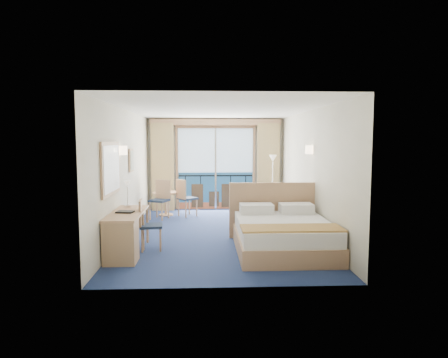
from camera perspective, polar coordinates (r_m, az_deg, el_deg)
floor at (r=8.88m, az=-0.70°, el=-7.79°), size 6.50×6.50×0.00m
room_walls at (r=8.65m, az=-0.71°, el=3.75°), size 4.04×6.54×2.72m
balcony_door at (r=11.89m, az=-1.24°, el=1.16°), size 2.36×0.03×2.52m
curtain_left at (r=11.80m, az=-8.74°, el=1.71°), size 0.65×0.22×2.55m
curtain_right at (r=11.87m, az=6.31°, el=1.76°), size 0.65×0.22×2.55m
pelmet at (r=11.75m, az=-1.21°, el=8.12°), size 3.80×0.25×0.18m
mirror at (r=7.35m, az=-15.87°, el=1.45°), size 0.05×1.25×0.95m
wall_print at (r=9.26m, az=-13.11°, el=2.62°), size 0.04×0.42×0.52m
sconce_left at (r=8.21m, az=-14.27°, el=3.99°), size 0.18×0.18×0.18m
sconce_right at (r=8.77m, az=12.12°, el=4.12°), size 0.18×0.18×0.18m
bed at (r=7.55m, az=8.34°, el=-7.69°), size 1.86×2.21×1.17m
nightstand at (r=8.88m, az=10.84°, el=-6.01°), size 0.44×0.41×0.57m
phone at (r=8.86m, az=10.97°, el=-3.92°), size 0.20×0.18×0.07m
armchair at (r=10.33m, az=7.83°, el=-3.71°), size 1.22×1.22×0.80m
floor_lamp at (r=11.32m, az=6.98°, el=1.43°), size 0.23×0.23×1.64m
desk at (r=7.07m, az=-14.33°, el=-7.94°), size 0.56×1.62×0.76m
desk_chair at (r=7.61m, az=-10.98°, el=-6.03°), size 0.45×0.45×0.95m
folder at (r=7.38m, az=-13.95°, el=-4.57°), size 0.32×0.26×0.03m
desk_lamp at (r=7.93m, az=-13.63°, el=-1.30°), size 0.13×0.13×0.49m
round_table at (r=11.04m, az=-8.32°, el=-2.66°), size 0.71×0.71×0.64m
table_chair_a at (r=10.78m, az=-5.63°, el=-2.37°), size 0.61×0.61×1.01m
table_chair_b at (r=10.61m, az=-9.02°, el=-2.53°), size 0.57×0.58×1.01m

